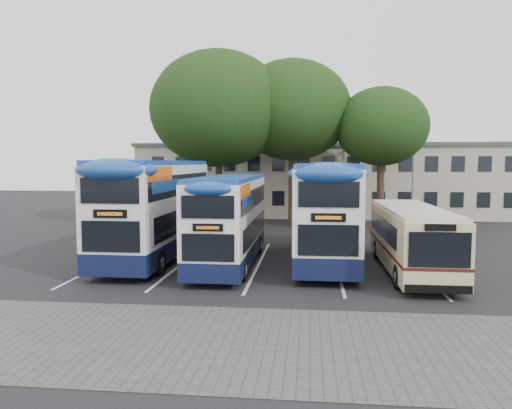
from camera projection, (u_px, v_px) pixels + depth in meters
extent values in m
plane|color=black|center=(351.00, 295.00, 17.40)|extent=(120.00, 120.00, 0.00)
cube|color=#595654|center=(288.00, 345.00, 12.66)|extent=(40.00, 6.00, 0.01)
cube|color=silver|center=(112.00, 260.00, 23.50)|extent=(0.12, 11.00, 0.01)
cube|color=silver|center=(184.00, 262.00, 23.13)|extent=(0.12, 11.00, 0.01)
cube|color=silver|center=(259.00, 264.00, 22.76)|extent=(0.12, 11.00, 0.01)
cube|color=silver|center=(336.00, 265.00, 22.38)|extent=(0.12, 11.00, 0.01)
cube|color=silver|center=(417.00, 267.00, 22.01)|extent=(0.12, 11.00, 0.01)
cube|color=#C1B69B|center=(327.00, 181.00, 43.90)|extent=(32.00, 8.00, 6.00)
cube|color=#4C4C4F|center=(327.00, 146.00, 43.64)|extent=(32.40, 8.40, 0.30)
cube|color=black|center=(328.00, 199.00, 40.03)|extent=(30.00, 0.06, 1.20)
cube|color=black|center=(328.00, 164.00, 39.79)|extent=(30.00, 0.06, 1.20)
cylinder|color=gray|center=(413.00, 164.00, 36.20)|extent=(0.14, 0.14, 9.00)
cube|color=gray|center=(415.00, 101.00, 35.82)|extent=(0.12, 0.80, 0.12)
cube|color=gray|center=(416.00, 101.00, 35.42)|extent=(0.25, 0.50, 0.12)
cylinder|color=black|center=(219.00, 184.00, 35.23)|extent=(0.50, 0.50, 6.13)
ellipsoid|color=black|center=(218.00, 109.00, 34.78)|extent=(9.54, 9.54, 8.11)
cylinder|color=black|center=(292.00, 184.00, 35.92)|extent=(0.50, 0.50, 6.12)
ellipsoid|color=black|center=(292.00, 110.00, 35.48)|extent=(8.41, 8.41, 7.15)
cylinder|color=black|center=(380.00, 192.00, 34.46)|extent=(0.50, 0.50, 5.20)
ellipsoid|color=black|center=(382.00, 126.00, 34.08)|extent=(6.34, 6.34, 5.39)
cube|color=#0F1538|center=(157.00, 242.00, 24.19)|extent=(2.67, 11.22, 0.85)
cube|color=white|center=(156.00, 200.00, 24.01)|extent=(2.67, 11.22, 3.31)
cube|color=#194499|center=(156.00, 164.00, 23.87)|extent=(2.62, 10.99, 0.32)
cube|color=black|center=(159.00, 218.00, 24.40)|extent=(2.71, 9.94, 1.07)
cube|color=black|center=(156.00, 184.00, 23.95)|extent=(2.71, 10.58, 0.96)
cube|color=orange|center=(160.00, 174.00, 20.10)|extent=(0.02, 3.42, 0.59)
cube|color=black|center=(110.00, 214.00, 18.43)|extent=(1.28, 0.06, 0.32)
cylinder|color=black|center=(154.00, 236.00, 27.56)|extent=(0.32, 1.07, 1.07)
cylinder|color=black|center=(197.00, 237.00, 27.30)|extent=(0.32, 1.07, 1.07)
cylinder|color=black|center=(102.00, 261.00, 20.68)|extent=(0.32, 1.07, 1.07)
cylinder|color=black|center=(159.00, 262.00, 20.42)|extent=(0.32, 1.07, 1.07)
cube|color=#0F1538|center=(230.00, 251.00, 22.57)|extent=(2.27, 9.54, 0.73)
cube|color=white|center=(229.00, 212.00, 22.42)|extent=(2.27, 9.54, 2.82)
cube|color=#194499|center=(229.00, 179.00, 22.30)|extent=(2.23, 9.35, 0.27)
cube|color=black|center=(230.00, 228.00, 22.76)|extent=(2.31, 8.45, 0.91)
cube|color=black|center=(229.00, 198.00, 22.37)|extent=(2.31, 8.99, 0.82)
cube|color=orange|center=(246.00, 191.00, 19.10)|extent=(0.02, 2.91, 0.50)
cube|color=black|center=(208.00, 227.00, 17.67)|extent=(1.09, 0.06, 0.27)
cylinder|color=black|center=(218.00, 244.00, 25.44)|extent=(0.27, 0.91, 0.91)
cylinder|color=black|center=(258.00, 245.00, 25.22)|extent=(0.27, 0.91, 0.91)
cylinder|color=black|center=(191.00, 269.00, 19.59)|extent=(0.27, 0.91, 0.91)
cylinder|color=black|center=(243.00, 270.00, 19.37)|extent=(0.27, 0.91, 0.91)
cube|color=#0F1538|center=(324.00, 245.00, 23.46)|extent=(2.59, 10.89, 0.83)
cube|color=white|center=(324.00, 202.00, 23.29)|extent=(2.59, 10.89, 3.22)
cube|color=#194499|center=(324.00, 167.00, 23.15)|extent=(2.54, 10.68, 0.31)
cube|color=black|center=(324.00, 220.00, 23.67)|extent=(2.63, 9.65, 1.04)
cube|color=black|center=(324.00, 187.00, 23.23)|extent=(2.63, 10.27, 0.93)
cube|color=orange|center=(361.00, 177.00, 19.50)|extent=(0.02, 3.32, 0.57)
cube|color=black|center=(328.00, 218.00, 17.87)|extent=(1.24, 0.06, 0.31)
cylinder|color=black|center=(300.00, 239.00, 26.74)|extent=(0.31, 1.04, 1.04)
cylinder|color=black|center=(344.00, 240.00, 26.49)|extent=(0.31, 1.04, 1.04)
cylinder|color=black|center=(297.00, 265.00, 20.06)|extent=(0.31, 1.04, 1.04)
cylinder|color=black|center=(356.00, 266.00, 19.81)|extent=(0.31, 1.04, 1.04)
cube|color=red|center=(351.00, 186.00, 24.37)|extent=(0.02, 4.15, 0.88)
cube|color=beige|center=(411.00, 238.00, 21.03)|extent=(2.28, 9.13, 2.33)
cube|color=beige|center=(412.00, 209.00, 20.92)|extent=(2.19, 8.77, 0.18)
cube|color=black|center=(409.00, 227.00, 21.45)|extent=(2.32, 7.31, 0.82)
cube|color=#571311|center=(411.00, 247.00, 21.06)|extent=(2.31, 9.15, 0.11)
cube|color=black|center=(440.00, 250.00, 16.46)|extent=(2.01, 0.06, 1.19)
cylinder|color=black|center=(399.00, 277.00, 18.14)|extent=(0.27, 0.91, 0.91)
cylinder|color=black|center=(457.00, 278.00, 17.92)|extent=(0.27, 0.91, 0.91)
cylinder|color=black|center=(377.00, 249.00, 23.93)|extent=(0.27, 0.91, 0.91)
cylinder|color=black|center=(421.00, 250.00, 23.71)|extent=(0.27, 0.91, 0.91)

